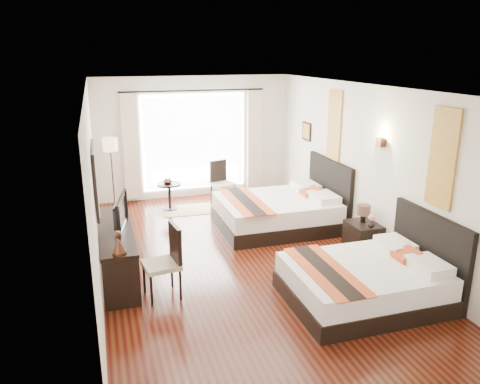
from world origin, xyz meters
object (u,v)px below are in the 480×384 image
object	(u,v)px
console_desk	(118,251)
floor_lamp	(110,149)
bed_far	(281,211)
desk_chair	(163,275)
vase	(371,227)
table_lamp	(364,211)
nightstand	(363,239)
fruit_bowl	(168,182)
bed_near	(369,280)
television	(116,214)
window_chair	(222,191)
side_table	(170,196)

from	to	relation	value
console_desk	floor_lamp	bearing A→B (deg)	88.37
bed_far	desk_chair	bearing A→B (deg)	-141.45
desk_chair	vase	bearing A→B (deg)	176.18
table_lamp	desk_chair	size ratio (longest dim) A/B	0.34
nightstand	fruit_bowl	bearing A→B (deg)	129.77
bed_near	nightstand	bearing A→B (deg)	61.66
bed_near	fruit_bowl	size ratio (longest dim) A/B	9.99
television	fruit_bowl	distance (m)	3.21
console_desk	window_chair	size ratio (longest dim) A/B	2.28
bed_near	floor_lamp	xyz separation A→B (m)	(-3.16, 5.11, 1.02)
bed_far	television	distance (m)	3.44
bed_far	console_desk	distance (m)	3.37
desk_chair	side_table	xyz separation A→B (m)	(0.67, 3.76, -0.02)
bed_far	nightstand	distance (m)	1.83
bed_far	nightstand	bearing A→B (deg)	-62.87
window_chair	vase	bearing A→B (deg)	6.58
bed_far	floor_lamp	distance (m)	3.85
console_desk	fruit_bowl	world-z (taller)	console_desk
bed_far	side_table	xyz separation A→B (m)	(-1.91, 1.70, -0.04)
table_lamp	console_desk	distance (m)	4.05
fruit_bowl	side_table	bearing A→B (deg)	-16.04
bed_near	floor_lamp	world-z (taller)	floor_lamp
floor_lamp	window_chair	distance (m)	2.60
bed_far	desk_chair	world-z (taller)	bed_far
vase	nightstand	bearing A→B (deg)	91.88
vase	window_chair	distance (m)	3.95
side_table	fruit_bowl	distance (m)	0.32
table_lamp	floor_lamp	xyz separation A→B (m)	(-3.92, 3.66, 0.58)
table_lamp	fruit_bowl	xyz separation A→B (m)	(-2.80, 3.26, -0.13)
floor_lamp	window_chair	bearing A→B (deg)	-7.37
table_lamp	window_chair	size ratio (longest dim) A/B	0.37
table_lamp	vase	xyz separation A→B (m)	(-0.02, -0.28, -0.18)
nightstand	table_lamp	xyz separation A→B (m)	(0.02, 0.08, 0.46)
bed_far	fruit_bowl	world-z (taller)	bed_far
vase	fruit_bowl	size ratio (longest dim) A/B	0.57
desk_chair	fruit_bowl	bearing A→B (deg)	-107.38
floor_lamp	fruit_bowl	size ratio (longest dim) A/B	7.51
bed_far	vase	size ratio (longest dim) A/B	19.26
bed_far	vase	world-z (taller)	bed_far
desk_chair	fruit_bowl	distance (m)	3.84
television	fruit_bowl	size ratio (longest dim) A/B	4.24
bed_far	television	world-z (taller)	bed_far
bed_near	console_desk	bearing A→B (deg)	150.42
console_desk	desk_chair	xyz separation A→B (m)	(0.57, -0.90, -0.06)
nightstand	fruit_bowl	world-z (taller)	fruit_bowl
bed_far	vase	xyz separation A→B (m)	(0.84, -1.83, 0.23)
window_chair	fruit_bowl	bearing A→B (deg)	-102.26
console_desk	side_table	bearing A→B (deg)	66.52
side_table	table_lamp	bearing A→B (deg)	-49.53
console_desk	desk_chair	distance (m)	1.07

